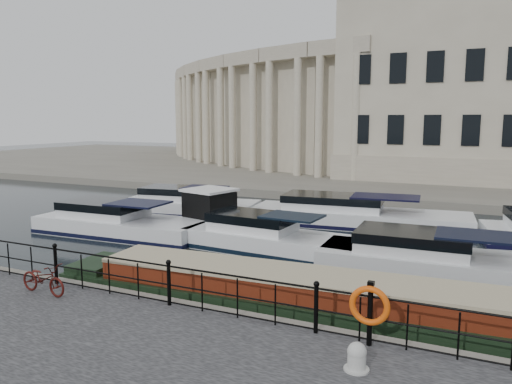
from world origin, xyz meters
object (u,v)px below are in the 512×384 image
at_px(life_ring_post, 370,307).
at_px(narrowboat, 314,304).
at_px(bicycle, 43,279).
at_px(harbour_hut, 210,213).
at_px(mooring_bollard, 357,357).

distance_m(life_ring_post, narrowboat, 3.23).
height_order(bicycle, harbour_hut, harbour_hut).
relative_size(bicycle, mooring_bollard, 2.97).
distance_m(narrowboat, harbour_hut, 10.89).
bearing_deg(harbour_hut, narrowboat, -30.42).
bearing_deg(bicycle, harbour_hut, 8.66).
bearing_deg(life_ring_post, bicycle, -176.09).
bearing_deg(mooring_bollard, life_ring_post, 90.92).
height_order(mooring_bollard, harbour_hut, harbour_hut).
bearing_deg(narrowboat, bicycle, -160.12).
height_order(bicycle, mooring_bollard, bicycle).
distance_m(bicycle, mooring_bollard, 8.91).
xyz_separation_m(mooring_bollard, narrowboat, (-2.01, 3.41, -0.45)).
xyz_separation_m(bicycle, life_ring_post, (8.88, 0.61, 0.45)).
xyz_separation_m(life_ring_post, narrowboat, (-1.99, 2.31, -1.08)).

